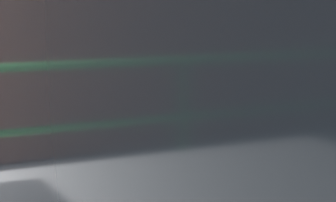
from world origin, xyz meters
TOP-DOWN VIEW (x-y plane):
  - parking_meter at (0.26, 0.42)m, footprint 0.17×0.18m
  - pedestrian_at_meter at (-0.33, 0.53)m, footprint 0.66×0.42m
  - background_railing at (-0.00, 2.21)m, footprint 24.06×0.06m

SIDE VIEW (x-z plane):
  - background_railing at x=0.00m, z-range 0.38..1.41m
  - pedestrian_at_meter at x=-0.33m, z-range 0.30..2.09m
  - parking_meter at x=0.26m, z-range 0.50..2.00m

